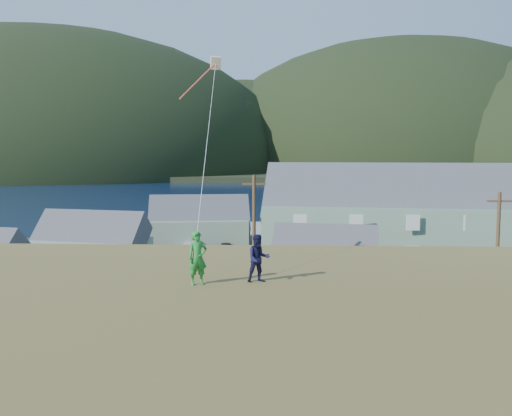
# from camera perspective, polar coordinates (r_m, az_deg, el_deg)

# --- Properties ---
(ground) EXTENTS (900.00, 900.00, 0.00)m
(ground) POSITION_cam_1_polar(r_m,az_deg,el_deg) (38.10, 0.50, -11.39)
(ground) COLOR #0A1638
(ground) RESTS_ON ground
(grass_strip) EXTENTS (110.00, 8.00, 0.10)m
(grass_strip) POSITION_cam_1_polar(r_m,az_deg,el_deg) (36.18, 0.39, -12.24)
(grass_strip) COLOR #4C3D19
(grass_strip) RESTS_ON ground
(waterfront_lot) EXTENTS (72.00, 36.00, 0.12)m
(waterfront_lot) POSITION_cam_1_polar(r_m,az_deg,el_deg) (54.56, 1.07, -6.10)
(waterfront_lot) COLOR #28282B
(waterfront_lot) RESTS_ON ground
(wharf) EXTENTS (26.00, 14.00, 0.90)m
(wharf) POSITION_cam_1_polar(r_m,az_deg,el_deg) (77.49, -2.99, -2.32)
(wharf) COLOR gray
(wharf) RESTS_ON ground
(far_shore) EXTENTS (900.00, 320.00, 2.00)m
(far_shore) POSITION_cam_1_polar(r_m,az_deg,el_deg) (366.56, 2.15, 4.02)
(far_shore) COLOR black
(far_shore) RESTS_ON ground
(far_hills) EXTENTS (760.00, 265.00, 143.00)m
(far_hills) POSITION_cam_1_polar(r_m,az_deg,el_deg) (317.80, 8.57, 3.90)
(far_hills) COLOR black
(far_hills) RESTS_ON ground
(lodge) EXTENTS (35.53, 14.12, 12.16)m
(lodge) POSITION_cam_1_polar(r_m,az_deg,el_deg) (58.12, 18.17, -1.05)
(lodge) COLOR gray
(lodge) RESTS_ON waterfront_lot
(shed_palegreen_near) EXTENTS (10.93, 8.10, 7.18)m
(shed_palegreen_near) POSITION_cam_1_polar(r_m,az_deg,el_deg) (52.57, -16.32, -3.85)
(shed_palegreen_near) COLOR gray
(shed_palegreen_near) RESTS_ON waterfront_lot
(shed_white) EXTENTS (8.96, 6.65, 6.56)m
(shed_white) POSITION_cam_1_polar(r_m,az_deg,el_deg) (45.21, 6.88, -5.42)
(shed_white) COLOR silver
(shed_white) RESTS_ON waterfront_lot
(shed_palegreen_far) EXTENTS (12.06, 7.89, 7.61)m
(shed_palegreen_far) POSITION_cam_1_polar(r_m,az_deg,el_deg) (65.25, -5.68, -1.67)
(shed_palegreen_far) COLOR gray
(shed_palegreen_far) RESTS_ON waterfront_lot
(utility_poles) EXTENTS (35.72, 0.24, 9.50)m
(utility_poles) POSITION_cam_1_polar(r_m,az_deg,el_deg) (38.59, -2.03, -4.19)
(utility_poles) COLOR #47331E
(utility_poles) RESTS_ON waterfront_lot
(parked_cars) EXTENTS (23.38, 13.22, 1.58)m
(parked_cars) POSITION_cam_1_polar(r_m,az_deg,el_deg) (59.35, -8.28, -4.42)
(parked_cars) COLOR white
(parked_cars) RESTS_ON waterfront_lot
(kite_flyer_green) EXTENTS (0.69, 0.60, 1.60)m
(kite_flyer_green) POSITION_cam_1_polar(r_m,az_deg,el_deg) (17.09, -5.87, -5.00)
(kite_flyer_green) COLOR #227E2D
(kite_flyer_green) RESTS_ON hillside
(kite_flyer_navy) EXTENTS (0.83, 0.72, 1.45)m
(kite_flyer_navy) POSITION_cam_1_polar(r_m,az_deg,el_deg) (17.34, 0.24, -5.06)
(kite_flyer_navy) COLOR #131233
(kite_flyer_navy) RESTS_ON hillside
(kite_rig) EXTENTS (0.90, 4.83, 11.08)m
(kite_rig) POSITION_cam_1_polar(r_m,az_deg,el_deg) (25.82, -4.33, 13.82)
(kite_rig) COLOR beige
(kite_rig) RESTS_ON ground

